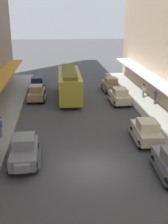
{
  "coord_description": "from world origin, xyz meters",
  "views": [
    {
      "loc": [
        -2.26,
        -16.03,
        9.58
      ],
      "look_at": [
        0.0,
        6.0,
        1.8
      ],
      "focal_mm": 44.89,
      "sensor_mm": 36.0,
      "label": 1
    }
  ],
  "objects_px": {
    "parked_car_3": "(111,84)",
    "pedestrian_1": "(143,91)",
    "parked_car_1": "(37,92)",
    "parked_car_6": "(119,96)",
    "parked_car_0": "(37,83)",
    "pedestrian_3": "(0,127)",
    "streetcar": "(69,83)",
    "parked_car_4": "(146,130)",
    "parked_car_5": "(24,150)",
    "pedestrian_2": "(155,97)"
  },
  "relations": [
    {
      "from": "pedestrian_1",
      "to": "pedestrian_3",
      "type": "relative_size",
      "value": 1.0
    },
    {
      "from": "streetcar",
      "to": "parked_car_6",
      "type": "bearing_deg",
      "value": -26.22
    },
    {
      "from": "parked_car_5",
      "to": "parked_car_0",
      "type": "bearing_deg",
      "value": 90.6
    },
    {
      "from": "parked_car_4",
      "to": "pedestrian_3",
      "type": "relative_size",
      "value": 2.58
    },
    {
      "from": "streetcar",
      "to": "pedestrian_2",
      "type": "bearing_deg",
      "value": -22.18
    },
    {
      "from": "pedestrian_2",
      "to": "pedestrian_3",
      "type": "bearing_deg",
      "value": -154.89
    },
    {
      "from": "parked_car_4",
      "to": "parked_car_1",
      "type": "bearing_deg",
      "value": 127.05
    },
    {
      "from": "parked_car_3",
      "to": "pedestrian_1",
      "type": "distance_m",
      "value": 4.96
    },
    {
      "from": "pedestrian_3",
      "to": "streetcar",
      "type": "bearing_deg",
      "value": 60.61
    },
    {
      "from": "parked_car_4",
      "to": "streetcar",
      "type": "relative_size",
      "value": 0.45
    },
    {
      "from": "parked_car_4",
      "to": "parked_car_5",
      "type": "xyz_separation_m",
      "value": [
        -9.21,
        -2.41,
        0.0
      ]
    },
    {
      "from": "streetcar",
      "to": "parked_car_1",
      "type": "bearing_deg",
      "value": -173.5
    },
    {
      "from": "parked_car_0",
      "to": "parked_car_5",
      "type": "relative_size",
      "value": 1.0
    },
    {
      "from": "parked_car_1",
      "to": "parked_car_0",
      "type": "bearing_deg",
      "value": 92.42
    },
    {
      "from": "streetcar",
      "to": "pedestrian_2",
      "type": "relative_size",
      "value": 5.88
    },
    {
      "from": "pedestrian_2",
      "to": "parked_car_5",
      "type": "bearing_deg",
      "value": -139.13
    },
    {
      "from": "parked_car_5",
      "to": "parked_car_6",
      "type": "relative_size",
      "value": 1.0
    },
    {
      "from": "parked_car_1",
      "to": "pedestrian_1",
      "type": "distance_m",
      "value": 12.57
    },
    {
      "from": "pedestrian_1",
      "to": "parked_car_5",
      "type": "bearing_deg",
      "value": -131.98
    },
    {
      "from": "parked_car_1",
      "to": "parked_car_6",
      "type": "distance_m",
      "value": 9.58
    },
    {
      "from": "parked_car_0",
      "to": "parked_car_5",
      "type": "xyz_separation_m",
      "value": [
        0.2,
        -19.22,
        0.0
      ]
    },
    {
      "from": "parked_car_0",
      "to": "pedestrian_3",
      "type": "xyz_separation_m",
      "value": [
        -2.12,
        -15.12,
        0.07
      ]
    },
    {
      "from": "parked_car_1",
      "to": "pedestrian_2",
      "type": "height_order",
      "value": "parked_car_1"
    },
    {
      "from": "parked_car_0",
      "to": "parked_car_1",
      "type": "xyz_separation_m",
      "value": [
        0.19,
        -4.6,
        0.0
      ]
    },
    {
      "from": "parked_car_0",
      "to": "pedestrian_3",
      "type": "bearing_deg",
      "value": -97.96
    },
    {
      "from": "parked_car_3",
      "to": "pedestrian_3",
      "type": "bearing_deg",
      "value": -130.54
    },
    {
      "from": "parked_car_4",
      "to": "streetcar",
      "type": "height_order",
      "value": "streetcar"
    },
    {
      "from": "parked_car_4",
      "to": "streetcar",
      "type": "bearing_deg",
      "value": 112.94
    },
    {
      "from": "parked_car_4",
      "to": "parked_car_6",
      "type": "height_order",
      "value": "same"
    },
    {
      "from": "parked_car_3",
      "to": "streetcar",
      "type": "relative_size",
      "value": 0.45
    },
    {
      "from": "parked_car_3",
      "to": "parked_car_6",
      "type": "height_order",
      "value": "same"
    },
    {
      "from": "parked_car_0",
      "to": "parked_car_6",
      "type": "xyz_separation_m",
      "value": [
        9.51,
        -6.84,
        0.0
      ]
    },
    {
      "from": "parked_car_6",
      "to": "parked_car_3",
      "type": "bearing_deg",
      "value": 89.52
    },
    {
      "from": "parked_car_6",
      "to": "pedestrian_3",
      "type": "bearing_deg",
      "value": -144.54
    },
    {
      "from": "parked_car_3",
      "to": "parked_car_0",
      "type": "bearing_deg",
      "value": 171.19
    },
    {
      "from": "parked_car_5",
      "to": "parked_car_3",
      "type": "bearing_deg",
      "value": 62.21
    },
    {
      "from": "parked_car_4",
      "to": "parked_car_5",
      "type": "bearing_deg",
      "value": -165.34
    },
    {
      "from": "parked_car_4",
      "to": "pedestrian_3",
      "type": "distance_m",
      "value": 11.65
    },
    {
      "from": "parked_car_6",
      "to": "pedestrian_1",
      "type": "height_order",
      "value": "parked_car_6"
    },
    {
      "from": "parked_car_0",
      "to": "pedestrian_2",
      "type": "relative_size",
      "value": 2.62
    },
    {
      "from": "parked_car_0",
      "to": "pedestrian_3",
      "type": "distance_m",
      "value": 15.27
    },
    {
      "from": "parked_car_5",
      "to": "pedestrian_2",
      "type": "xyz_separation_m",
      "value": [
        13.07,
        11.31,
        0.05
      ]
    },
    {
      "from": "streetcar",
      "to": "pedestrian_1",
      "type": "height_order",
      "value": "streetcar"
    },
    {
      "from": "parked_car_0",
      "to": "parked_car_6",
      "type": "relative_size",
      "value": 1.0
    },
    {
      "from": "parked_car_1",
      "to": "streetcar",
      "type": "xyz_separation_m",
      "value": [
        3.86,
        0.44,
        0.96
      ]
    },
    {
      "from": "parked_car_3",
      "to": "streetcar",
      "type": "bearing_deg",
      "value": -153.99
    },
    {
      "from": "pedestrian_1",
      "to": "pedestrian_3",
      "type": "distance_m",
      "value": 17.83
    },
    {
      "from": "parked_car_5",
      "to": "pedestrian_3",
      "type": "bearing_deg",
      "value": 119.44
    },
    {
      "from": "parked_car_0",
      "to": "parked_car_4",
      "type": "height_order",
      "value": "same"
    },
    {
      "from": "parked_car_3",
      "to": "pedestrian_1",
      "type": "bearing_deg",
      "value": -49.91
    }
  ]
}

